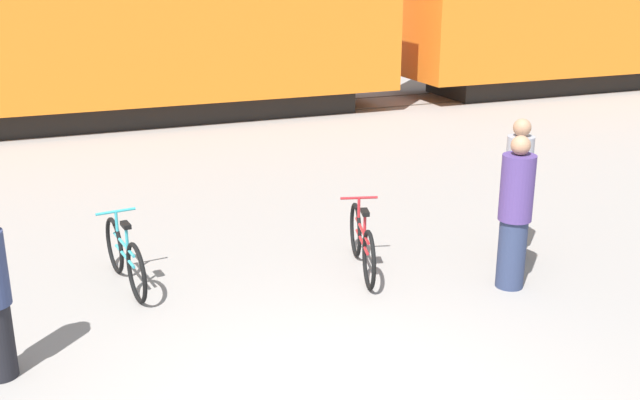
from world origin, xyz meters
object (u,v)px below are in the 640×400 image
(freight_train, at_px, (113,3))
(person_in_purple, at_px, (515,213))
(bicycle_teal, at_px, (125,257))
(bicycle_maroon, at_px, (362,242))
(person_in_grey, at_px, (517,189))

(freight_train, height_order, person_in_purple, freight_train)
(person_in_purple, bearing_deg, bicycle_teal, -124.34)
(bicycle_maroon, xyz_separation_m, bicycle_teal, (-2.73, 0.60, -0.00))
(person_in_purple, xyz_separation_m, person_in_grey, (0.54, 0.72, 0.02))
(freight_train, bearing_deg, person_in_purple, -75.10)
(person_in_purple, distance_m, person_in_grey, 0.90)
(bicycle_maroon, bearing_deg, freight_train, 98.72)
(bicycle_maroon, xyz_separation_m, person_in_grey, (1.95, -0.33, 0.55))
(freight_train, xyz_separation_m, bicycle_teal, (-1.19, -9.46, -2.32))
(bicycle_maroon, relative_size, person_in_purple, 0.92)
(person_in_grey, bearing_deg, bicycle_teal, 4.12)
(bicycle_teal, relative_size, person_in_purple, 0.91)
(bicycle_maroon, xyz_separation_m, person_in_purple, (1.41, -1.05, 0.53))
(freight_train, xyz_separation_m, person_in_purple, (2.95, -11.11, -1.79))
(bicycle_maroon, relative_size, person_in_grey, 0.91)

